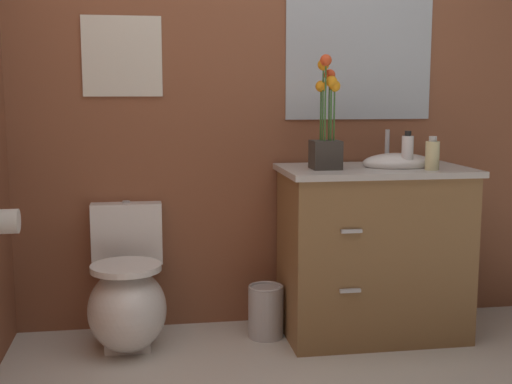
{
  "coord_description": "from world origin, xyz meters",
  "views": [
    {
      "loc": [
        -0.6,
        -2.1,
        1.25
      ],
      "look_at": [
        -0.08,
        1.1,
        0.77
      ],
      "focal_mm": 47.6,
      "sensor_mm": 36.0,
      "label": 1
    }
  ],
  "objects_px": {
    "trash_bin": "(266,311)",
    "toilet_paper_roll": "(6,221)",
    "vanity_cabinet": "(373,249)",
    "lotion_bottle": "(407,151)",
    "flower_vase": "(326,132)",
    "wall_mirror": "(359,53)",
    "wall_poster": "(122,56)",
    "toilet": "(127,298)",
    "soap_bottle": "(432,155)"
  },
  "relations": [
    {
      "from": "trash_bin",
      "to": "toilet_paper_roll",
      "type": "distance_m",
      "value": 1.34
    },
    {
      "from": "vanity_cabinet",
      "to": "lotion_bottle",
      "type": "height_order",
      "value": "lotion_bottle"
    },
    {
      "from": "flower_vase",
      "to": "toilet_paper_roll",
      "type": "xyz_separation_m",
      "value": [
        -1.49,
        -0.14,
        -0.37
      ]
    },
    {
      "from": "flower_vase",
      "to": "wall_mirror",
      "type": "bearing_deg",
      "value": 51.17
    },
    {
      "from": "vanity_cabinet",
      "to": "wall_poster",
      "type": "bearing_deg",
      "value": 166.72
    },
    {
      "from": "wall_poster",
      "to": "lotion_bottle",
      "type": "bearing_deg",
      "value": -15.36
    },
    {
      "from": "toilet_paper_roll",
      "to": "wall_mirror",
      "type": "bearing_deg",
      "value": 14.83
    },
    {
      "from": "toilet",
      "to": "trash_bin",
      "type": "relative_size",
      "value": 2.54
    },
    {
      "from": "lotion_bottle",
      "to": "wall_poster",
      "type": "relative_size",
      "value": 0.46
    },
    {
      "from": "vanity_cabinet",
      "to": "wall_mirror",
      "type": "relative_size",
      "value": 1.31
    },
    {
      "from": "vanity_cabinet",
      "to": "wall_mirror",
      "type": "bearing_deg",
      "value": 90.52
    },
    {
      "from": "flower_vase",
      "to": "trash_bin",
      "type": "height_order",
      "value": "flower_vase"
    },
    {
      "from": "flower_vase",
      "to": "lotion_bottle",
      "type": "bearing_deg",
      "value": -7.08
    },
    {
      "from": "flower_vase",
      "to": "lotion_bottle",
      "type": "distance_m",
      "value": 0.41
    },
    {
      "from": "lotion_bottle",
      "to": "toilet_paper_roll",
      "type": "relative_size",
      "value": 1.69
    },
    {
      "from": "toilet",
      "to": "wall_poster",
      "type": "height_order",
      "value": "wall_poster"
    },
    {
      "from": "vanity_cabinet",
      "to": "wall_poster",
      "type": "xyz_separation_m",
      "value": [
        -1.25,
        0.29,
        0.98
      ]
    },
    {
      "from": "wall_poster",
      "to": "wall_mirror",
      "type": "xyz_separation_m",
      "value": [
        1.24,
        0.0,
        0.03
      ]
    },
    {
      "from": "soap_bottle",
      "to": "wall_mirror",
      "type": "bearing_deg",
      "value": 117.43
    },
    {
      "from": "vanity_cabinet",
      "to": "flower_vase",
      "type": "bearing_deg",
      "value": -172.56
    },
    {
      "from": "wall_poster",
      "to": "wall_mirror",
      "type": "distance_m",
      "value": 1.24
    },
    {
      "from": "toilet",
      "to": "trash_bin",
      "type": "distance_m",
      "value": 0.7
    },
    {
      "from": "vanity_cabinet",
      "to": "toilet_paper_roll",
      "type": "distance_m",
      "value": 1.78
    },
    {
      "from": "soap_bottle",
      "to": "wall_mirror",
      "type": "height_order",
      "value": "wall_mirror"
    },
    {
      "from": "lotion_bottle",
      "to": "toilet",
      "type": "bearing_deg",
      "value": 175.39
    },
    {
      "from": "soap_bottle",
      "to": "flower_vase",
      "type": "bearing_deg",
      "value": 166.26
    },
    {
      "from": "toilet",
      "to": "wall_poster",
      "type": "bearing_deg",
      "value": 90.0
    },
    {
      "from": "toilet",
      "to": "trash_bin",
      "type": "height_order",
      "value": "toilet"
    },
    {
      "from": "vanity_cabinet",
      "to": "trash_bin",
      "type": "relative_size",
      "value": 3.86
    },
    {
      "from": "toilet_paper_roll",
      "to": "toilet",
      "type": "bearing_deg",
      "value": 21.04
    },
    {
      "from": "toilet",
      "to": "toilet_paper_roll",
      "type": "bearing_deg",
      "value": -158.96
    },
    {
      "from": "vanity_cabinet",
      "to": "wall_poster",
      "type": "distance_m",
      "value": 1.61
    },
    {
      "from": "lotion_bottle",
      "to": "wall_mirror",
      "type": "height_order",
      "value": "wall_mirror"
    },
    {
      "from": "toilet",
      "to": "wall_mirror",
      "type": "height_order",
      "value": "wall_mirror"
    },
    {
      "from": "vanity_cabinet",
      "to": "soap_bottle",
      "type": "bearing_deg",
      "value": -34.15
    },
    {
      "from": "wall_poster",
      "to": "toilet",
      "type": "bearing_deg",
      "value": -90.0
    },
    {
      "from": "toilet",
      "to": "lotion_bottle",
      "type": "height_order",
      "value": "lotion_bottle"
    },
    {
      "from": "flower_vase",
      "to": "toilet_paper_roll",
      "type": "relative_size",
      "value": 5.02
    },
    {
      "from": "vanity_cabinet",
      "to": "wall_poster",
      "type": "relative_size",
      "value": 2.62
    },
    {
      "from": "vanity_cabinet",
      "to": "lotion_bottle",
      "type": "distance_m",
      "value": 0.53
    },
    {
      "from": "trash_bin",
      "to": "wall_mirror",
      "type": "distance_m",
      "value": 1.45
    },
    {
      "from": "flower_vase",
      "to": "vanity_cabinet",
      "type": "bearing_deg",
      "value": 7.44
    },
    {
      "from": "wall_poster",
      "to": "wall_mirror",
      "type": "height_order",
      "value": "wall_mirror"
    },
    {
      "from": "trash_bin",
      "to": "soap_bottle",
      "type": "bearing_deg",
      "value": -14.05
    },
    {
      "from": "flower_vase",
      "to": "wall_poster",
      "type": "height_order",
      "value": "wall_poster"
    },
    {
      "from": "lotion_bottle",
      "to": "wall_mirror",
      "type": "bearing_deg",
      "value": 109.71
    },
    {
      "from": "soap_bottle",
      "to": "lotion_bottle",
      "type": "bearing_deg",
      "value": 143.71
    },
    {
      "from": "soap_bottle",
      "to": "wall_mirror",
      "type": "relative_size",
      "value": 0.2
    },
    {
      "from": "vanity_cabinet",
      "to": "soap_bottle",
      "type": "distance_m",
      "value": 0.57
    },
    {
      "from": "wall_mirror",
      "to": "toilet_paper_roll",
      "type": "bearing_deg",
      "value": -165.17
    }
  ]
}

